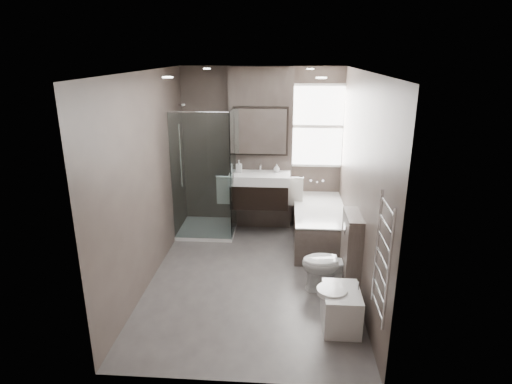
# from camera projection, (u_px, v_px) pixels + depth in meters

# --- Properties ---
(room) EXTENTS (2.70, 3.90, 2.70)m
(room) POSITION_uv_depth(u_px,v_px,m) (253.00, 182.00, 5.22)
(room) COLOR #534E4C
(room) RESTS_ON ground
(vanity_pier) EXTENTS (1.00, 0.25, 2.60)m
(vanity_pier) POSITION_uv_depth(u_px,v_px,m) (261.00, 150.00, 6.90)
(vanity_pier) COLOR #50453F
(vanity_pier) RESTS_ON ground
(vanity) EXTENTS (0.95, 0.47, 0.66)m
(vanity) POSITION_uv_depth(u_px,v_px,m) (260.00, 189.00, 6.75)
(vanity) COLOR black
(vanity) RESTS_ON vanity_pier
(mirror_cabinet) EXTENTS (0.86, 0.08, 0.76)m
(mirror_cabinet) POSITION_uv_depth(u_px,v_px,m) (261.00, 131.00, 6.64)
(mirror_cabinet) COLOR black
(mirror_cabinet) RESTS_ON vanity_pier
(towel_left) EXTENTS (0.24, 0.06, 0.44)m
(towel_left) POSITION_uv_depth(u_px,v_px,m) (224.00, 190.00, 6.77)
(towel_left) COLOR silver
(towel_left) RESTS_ON vanity_pier
(towel_right) EXTENTS (0.24, 0.06, 0.44)m
(towel_right) POSITION_uv_depth(u_px,v_px,m) (295.00, 192.00, 6.70)
(towel_right) COLOR silver
(towel_right) RESTS_ON vanity_pier
(shower_enclosure) EXTENTS (0.90, 0.90, 2.00)m
(shower_enclosure) POSITION_uv_depth(u_px,v_px,m) (212.00, 205.00, 6.80)
(shower_enclosure) COLOR white
(shower_enclosure) RESTS_ON ground
(bathtub) EXTENTS (0.75, 1.60, 0.57)m
(bathtub) POSITION_uv_depth(u_px,v_px,m) (319.00, 224.00, 6.51)
(bathtub) COLOR #50453F
(bathtub) RESTS_ON ground
(window) EXTENTS (0.98, 0.06, 1.33)m
(window) POSITION_uv_depth(u_px,v_px,m) (318.00, 126.00, 6.82)
(window) COLOR white
(window) RESTS_ON room
(toilet) EXTENTS (0.70, 0.42, 0.70)m
(toilet) POSITION_uv_depth(u_px,v_px,m) (330.00, 264.00, 5.22)
(toilet) COLOR white
(toilet) RESTS_ON ground
(cistern_box) EXTENTS (0.19, 0.55, 1.00)m
(cistern_box) POSITION_uv_depth(u_px,v_px,m) (351.00, 253.00, 5.15)
(cistern_box) COLOR #50453F
(cistern_box) RESTS_ON ground
(bidet) EXTENTS (0.46, 0.53, 0.55)m
(bidet) POSITION_uv_depth(u_px,v_px,m) (340.00, 308.00, 4.54)
(bidet) COLOR white
(bidet) RESTS_ON ground
(towel_radiator) EXTENTS (0.03, 0.49, 1.10)m
(towel_radiator) POSITION_uv_depth(u_px,v_px,m) (383.00, 258.00, 3.68)
(towel_radiator) COLOR silver
(towel_radiator) RESTS_ON room
(soap_bottle_a) EXTENTS (0.09, 0.09, 0.20)m
(soap_bottle_a) POSITION_uv_depth(u_px,v_px,m) (239.00, 166.00, 6.69)
(soap_bottle_a) COLOR white
(soap_bottle_a) RESTS_ON vanity
(soap_bottle_b) EXTENTS (0.10, 0.10, 0.13)m
(soap_bottle_b) POSITION_uv_depth(u_px,v_px,m) (277.00, 168.00, 6.74)
(soap_bottle_b) COLOR white
(soap_bottle_b) RESTS_ON vanity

